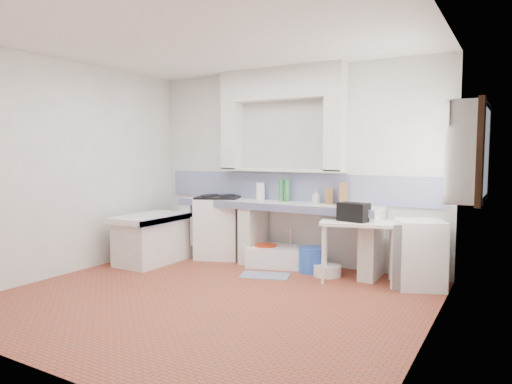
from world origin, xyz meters
The scene contains 36 objects.
floor centered at (0.00, 0.00, 0.00)m, with size 4.50×4.50×0.00m, color #9B4029.
ceiling centered at (0.00, 0.00, 2.80)m, with size 4.50×4.50×0.00m, color white.
wall_back centered at (0.00, 2.00, 1.40)m, with size 4.50×4.50×0.00m, color white.
wall_front centered at (0.00, -2.00, 1.40)m, with size 4.50×4.50×0.00m, color white.
wall_left centered at (-2.25, 0.00, 1.40)m, with size 4.50×4.50×0.00m, color white.
wall_right centered at (2.25, 0.00, 1.40)m, with size 4.50×4.50×0.00m, color white.
alcove_mass centered at (-0.10, 1.88, 2.58)m, with size 1.90×0.25×0.45m, color white.
window_frame centered at (2.42, 1.20, 1.60)m, with size 0.35×0.86×1.06m, color #3C2213.
lace_valance centered at (2.28, 1.20, 1.98)m, with size 0.01×0.84×0.24m, color white.
counter_slab centered at (-0.10, 1.70, 0.86)m, with size 3.00×0.60×0.08m, color white.
counter_lip centered at (-0.10, 1.42, 0.86)m, with size 3.00×0.04×0.10m, color navy.
counter_pier_left centered at (-1.50, 1.70, 0.41)m, with size 0.20×0.55×0.82m, color white.
counter_pier_mid centered at (-0.45, 1.70, 0.41)m, with size 0.20×0.55×0.82m, color white.
counter_pier_right centered at (1.30, 1.70, 0.41)m, with size 0.20×0.55×0.82m, color white.
peninsula_top centered at (-1.70, 0.90, 0.66)m, with size 0.70×1.10×0.08m, color white.
peninsula_base centered at (-1.70, 0.90, 0.31)m, with size 0.60×1.00×0.62m, color white.
peninsula_lip centered at (-1.37, 0.90, 0.66)m, with size 0.04×1.10×0.10m, color navy.
backsplash centered at (0.00, 1.99, 1.10)m, with size 4.27×0.03×0.40m, color navy.
stove centered at (-1.06, 1.69, 0.46)m, with size 0.64×0.62×0.91m, color white.
sink centered at (0.06, 1.70, 0.12)m, with size 1.02×0.55×0.24m, color white.
side_table centered at (1.20, 1.43, 0.38)m, with size 0.91×0.51×0.04m, color white.
fridge centered at (1.91, 1.57, 0.40)m, with size 0.52×0.52×0.81m, color white.
bucket_red centered at (-0.19, 1.61, 0.15)m, with size 0.31×0.31×0.29m, color red.
bucket_orange centered at (0.16, 1.60, 0.12)m, with size 0.25×0.25×0.24m, color #C6692B.
bucket_blue centered at (0.52, 1.59, 0.17)m, with size 0.35×0.35×0.33m, color blue.
basin_white centered at (0.78, 1.51, 0.07)m, with size 0.36×0.36×0.14m, color white.
water_bottle_a centered at (0.10, 1.85, 0.14)m, with size 0.07×0.07×0.27m, color silver.
water_bottle_b centered at (0.16, 1.85, 0.15)m, with size 0.08×0.08×0.30m, color silver.
black_bag centered at (1.15, 1.40, 0.87)m, with size 0.36×0.21×0.23m, color black.
green_bottle_a centered at (-0.07, 1.85, 1.06)m, with size 0.07×0.07×0.33m, color #2B7B37.
green_bottle_b centered at (0.02, 1.85, 1.06)m, with size 0.07×0.07×0.32m, color #2B7B37.
knife_block centered at (0.65, 1.85, 1.01)m, with size 0.11×0.09×0.21m, color olive.
cutting_board centered at (0.86, 1.85, 1.05)m, with size 0.02×0.22×0.30m, color olive.
paper_towel centered at (-0.41, 1.85, 1.03)m, with size 0.13×0.13×0.26m, color white.
soap_bottle centered at (0.47, 1.85, 0.99)m, with size 0.08×0.09×0.18m, color white.
rug centered at (0.08, 1.10, 0.01)m, with size 0.62×0.36×0.01m, color #373E7E.
Camera 1 is at (2.90, -4.01, 1.59)m, focal length 32.08 mm.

